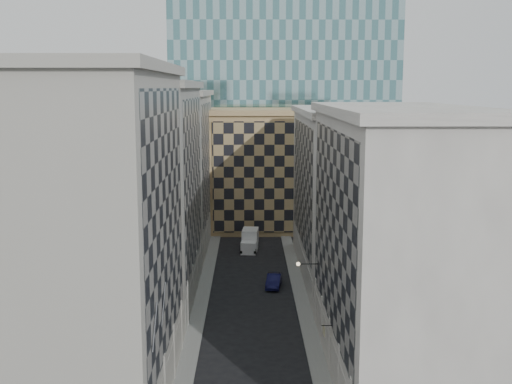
{
  "coord_description": "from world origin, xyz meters",
  "views": [
    {
      "loc": [
        -0.3,
        -32.39,
        22.02
      ],
      "look_at": [
        0.24,
        14.01,
        14.47
      ],
      "focal_mm": 45.0,
      "sensor_mm": 36.0,
      "label": 1
    }
  ],
  "objects": [
    {
      "name": "tan_block",
      "position": [
        2.0,
        67.9,
        9.44
      ],
      "size": [
        16.8,
        14.8,
        18.8
      ],
      "color": "tan",
      "rests_on": "ground"
    },
    {
      "name": "bldg_left_a",
      "position": [
        -10.88,
        11.0,
        11.82
      ],
      "size": [
        10.8,
        22.8,
        23.7
      ],
      "color": "#A39F92",
      "rests_on": "ground"
    },
    {
      "name": "sidewalk_east",
      "position": [
        5.25,
        30.0,
        0.07
      ],
      "size": [
        1.5,
        100.0,
        0.15
      ],
      "primitive_type": "cube",
      "color": "gray",
      "rests_on": "ground"
    },
    {
      "name": "shop_sign",
      "position": [
        5.42,
        13.89,
        3.83
      ],
      "size": [
        0.82,
        0.72,
        0.8
      ],
      "rotation": [
        0.0,
        0.0,
        0.06
      ],
      "color": "black",
      "rests_on": "ground"
    },
    {
      "name": "bldg_right_b",
      "position": [
        10.89,
        42.0,
        9.85
      ],
      "size": [
        10.8,
        28.8,
        19.7
      ],
      "color": "#B1ABA3",
      "rests_on": "ground"
    },
    {
      "name": "bldg_right_a",
      "position": [
        10.88,
        15.0,
        10.32
      ],
      "size": [
        10.8,
        26.8,
        20.7
      ],
      "color": "#B1ABA3",
      "rests_on": "ground"
    },
    {
      "name": "bldg_left_c",
      "position": [
        -10.88,
        55.0,
        10.83
      ],
      "size": [
        10.8,
        22.8,
        21.7
      ],
      "color": "#A39F92",
      "rests_on": "ground"
    },
    {
      "name": "dark_car",
      "position": [
        2.5,
        36.66,
        0.73
      ],
      "size": [
        2.09,
        4.57,
        1.45
      ],
      "primitive_type": "imported",
      "rotation": [
        0.0,
        0.0,
        -0.13
      ],
      "color": "#10113D",
      "rests_on": "ground"
    },
    {
      "name": "flagpoles_left",
      "position": [
        -5.9,
        6.0,
        8.0
      ],
      "size": [
        0.1,
        6.33,
        2.33
      ],
      "color": "gray",
      "rests_on": "ground"
    },
    {
      "name": "bldg_left_b",
      "position": [
        -10.88,
        33.0,
        11.32
      ],
      "size": [
        10.8,
        22.8,
        22.7
      ],
      "color": "gray",
      "rests_on": "ground"
    },
    {
      "name": "church_tower",
      "position": [
        0.0,
        82.0,
        26.95
      ],
      "size": [
        7.2,
        7.2,
        51.5
      ],
      "color": "#2C2822",
      "rests_on": "ground"
    },
    {
      "name": "box_truck",
      "position": [
        -0.15,
        53.18,
        1.23
      ],
      "size": [
        2.55,
        5.32,
        2.83
      ],
      "rotation": [
        0.0,
        0.0,
        -0.09
      ],
      "color": "white",
      "rests_on": "ground"
    },
    {
      "name": "bracket_lamp",
      "position": [
        4.38,
        24.0,
        6.2
      ],
      "size": [
        1.98,
        0.36,
        0.36
      ],
      "color": "black",
      "rests_on": "ground"
    },
    {
      "name": "sidewalk_west",
      "position": [
        -5.25,
        30.0,
        0.07
      ],
      "size": [
        1.5,
        100.0,
        0.15
      ],
      "primitive_type": "cube",
      "color": "gray",
      "rests_on": "ground"
    }
  ]
}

